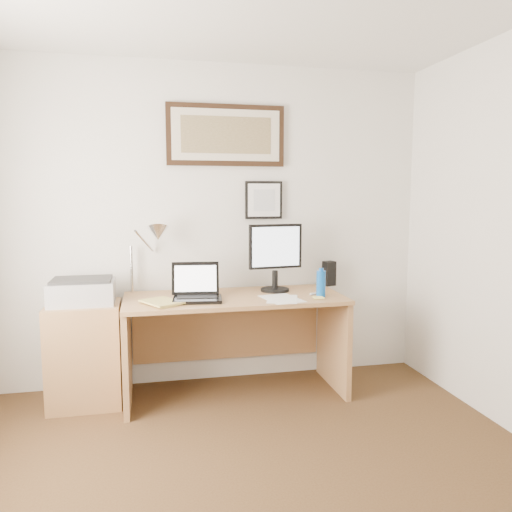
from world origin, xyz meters
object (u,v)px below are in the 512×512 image
object	(u,v)px
water_bottle	(321,284)
lcd_monitor	(275,254)
desk	(233,324)
laptop	(197,292)
printer	(82,291)
side_cabinet	(85,355)
book	(149,305)

from	to	relation	value
water_bottle	lcd_monitor	size ratio (longest dim) A/B	0.37
desk	laptop	xyz separation A→B (m)	(-0.28, -0.14, 0.29)
desk	printer	world-z (taller)	printer
side_cabinet	desk	size ratio (longest dim) A/B	0.46
lcd_monitor	laptop	bearing A→B (deg)	-163.97
laptop	printer	xyz separation A→B (m)	(-0.79, 0.13, 0.01)
laptop	side_cabinet	bearing A→B (deg)	172.14
laptop	desk	bearing A→B (deg)	27.00
water_bottle	printer	size ratio (longest dim) A/B	0.44
book	laptop	xyz separation A→B (m)	(0.34, 0.14, 0.05)
book	printer	xyz separation A→B (m)	(-0.45, 0.27, 0.06)
side_cabinet	printer	xyz separation A→B (m)	(-0.00, 0.03, 0.45)
water_bottle	book	bearing A→B (deg)	-177.50
book	lcd_monitor	distance (m)	1.05
book	laptop	distance (m)	0.37
desk	printer	size ratio (longest dim) A/B	3.64
lcd_monitor	printer	bearing A→B (deg)	-178.17
book	laptop	bearing A→B (deg)	22.64
water_bottle	lcd_monitor	bearing A→B (deg)	136.22
side_cabinet	water_bottle	bearing A→B (deg)	-6.59
laptop	printer	distance (m)	0.80
water_bottle	laptop	xyz separation A→B (m)	(-0.90, 0.09, -0.04)
book	side_cabinet	bearing A→B (deg)	151.05
side_cabinet	desk	xyz separation A→B (m)	(1.07, 0.04, 0.15)
side_cabinet	lcd_monitor	world-z (taller)	lcd_monitor
side_cabinet	lcd_monitor	xyz separation A→B (m)	(1.41, 0.07, 0.68)
printer	lcd_monitor	bearing A→B (deg)	1.83
printer	laptop	bearing A→B (deg)	-9.61
book	printer	bearing A→B (deg)	148.87
desk	printer	xyz separation A→B (m)	(-1.07, -0.01, 0.30)
side_cabinet	laptop	bearing A→B (deg)	-7.86
side_cabinet	book	xyz separation A→B (m)	(0.45, -0.25, 0.40)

